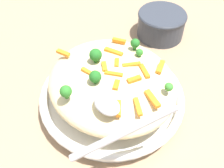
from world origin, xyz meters
name	(u,v)px	position (x,y,z in m)	size (l,w,h in m)	color
ground_plane	(112,103)	(0.00, 0.00, 0.00)	(2.40, 2.40, 0.00)	#9E7F60
serving_bowl	(112,97)	(0.00, 0.00, 0.02)	(0.33, 0.33, 0.04)	white
pasta_mound	(112,82)	(0.00, 0.00, 0.07)	(0.29, 0.27, 0.08)	beige
carrot_piece_0	(114,52)	(-0.04, 0.04, 0.11)	(0.04, 0.01, 0.01)	orange
carrot_piece_1	(161,67)	(0.05, 0.09, 0.11)	(0.04, 0.01, 0.01)	orange
carrot_piece_2	(138,107)	(0.10, -0.02, 0.11)	(0.04, 0.01, 0.01)	orange
carrot_piece_3	(88,72)	(-0.02, -0.04, 0.11)	(0.03, 0.01, 0.01)	orange
carrot_piece_4	(117,63)	(-0.01, 0.02, 0.11)	(0.02, 0.01, 0.01)	orange
carrot_piece_5	(119,108)	(0.08, -0.05, 0.11)	(0.03, 0.01, 0.01)	orange
carrot_piece_6	(114,74)	(0.01, -0.01, 0.11)	(0.04, 0.01, 0.01)	orange
carrot_piece_7	(144,71)	(0.04, 0.05, 0.11)	(0.04, 0.01, 0.01)	orange
carrot_piece_8	(63,53)	(-0.11, -0.05, 0.11)	(0.03, 0.01, 0.01)	orange
carrot_piece_9	(119,41)	(-0.07, 0.07, 0.11)	(0.03, 0.01, 0.01)	orange
carrot_piece_10	(134,79)	(0.05, 0.02, 0.11)	(0.03, 0.01, 0.01)	orange
carrot_piece_11	(116,85)	(0.04, -0.02, 0.11)	(0.02, 0.01, 0.01)	orange
carrot_piece_12	(104,67)	(-0.01, -0.01, 0.11)	(0.03, 0.01, 0.01)	orange
carrot_piece_13	(152,99)	(0.11, 0.01, 0.11)	(0.04, 0.01, 0.01)	orange
carrot_piece_14	(132,65)	(0.01, 0.04, 0.11)	(0.04, 0.01, 0.01)	orange
broccoli_floret_0	(141,54)	(0.00, 0.08, 0.12)	(0.02, 0.02, 0.02)	#296820
broccoli_floret_1	(95,77)	(0.01, -0.05, 0.13)	(0.02, 0.02, 0.03)	#205B1C
broccoli_floret_2	(169,87)	(0.11, 0.05, 0.12)	(0.02, 0.02, 0.02)	#377928
broccoli_floret_3	(135,43)	(-0.02, 0.09, 0.12)	(0.02, 0.02, 0.03)	#205B1C
broccoli_floret_4	(66,92)	(0.00, -0.11, 0.12)	(0.02, 0.02, 0.03)	#296820
broccoli_floret_5	(96,55)	(-0.04, -0.01, 0.13)	(0.03, 0.03, 0.03)	#205B1C
serving_spoon	(112,114)	(0.10, -0.08, 0.13)	(0.14, 0.16, 0.08)	#B7B7BC
companion_bowl	(161,23)	(-0.12, 0.28, 0.04)	(0.14, 0.14, 0.08)	#333842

